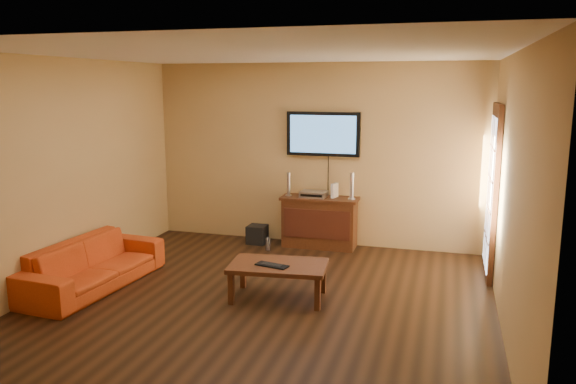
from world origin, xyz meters
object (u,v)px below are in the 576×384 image
at_px(television, 323,134).
at_px(subwoofer, 257,234).
at_px(media_console, 319,222).
at_px(av_receiver, 314,194).
at_px(sofa, 93,257).
at_px(keyboard, 272,265).
at_px(game_console, 335,190).
at_px(bottle, 268,244).
at_px(coffee_table, 278,268).
at_px(speaker_left, 289,185).
at_px(speaker_right, 352,187).

distance_m(television, subwoofer, 1.82).
relative_size(media_console, av_receiver, 3.01).
height_order(media_console, sofa, media_console).
distance_m(subwoofer, keyboard, 2.36).
height_order(game_console, keyboard, game_console).
xyz_separation_m(television, bottle, (-0.68, -0.57, -1.57)).
bearing_deg(coffee_table, speaker_left, 103.12).
bearing_deg(game_console, speaker_left, -158.30).
xyz_separation_m(media_console, game_console, (0.21, 0.04, 0.48)).
height_order(game_console, subwoofer, game_console).
bearing_deg(speaker_right, bottle, -161.97).
bearing_deg(av_receiver, coffee_table, -84.32).
bearing_deg(television, coffee_table, -89.48).
bearing_deg(bottle, sofa, -127.49).
bearing_deg(speaker_left, game_console, 4.13).
distance_m(game_console, bottle, 1.25).
xyz_separation_m(media_console, speaker_right, (0.47, -0.02, 0.55)).
height_order(coffee_table, speaker_right, speaker_right).
bearing_deg(speaker_right, television, 157.48).
xyz_separation_m(coffee_table, sofa, (-2.23, -0.25, 0.02)).
distance_m(coffee_table, sofa, 2.25).
bearing_deg(subwoofer, coffee_table, -63.58).
height_order(coffee_table, bottle, coffee_table).
height_order(subwoofer, keyboard, keyboard).
xyz_separation_m(television, subwoofer, (-0.95, -0.26, -1.53)).
relative_size(television, coffee_table, 0.96).
bearing_deg(speaker_left, speaker_right, -0.49).
xyz_separation_m(coffee_table, speaker_right, (0.45, 2.12, 0.57)).
xyz_separation_m(coffee_table, av_receiver, (-0.11, 2.15, 0.44)).
distance_m(av_receiver, keyboard, 2.28).
relative_size(media_console, keyboard, 2.90).
relative_size(speaker_left, game_console, 1.63).
xyz_separation_m(subwoofer, keyboard, (0.93, -2.15, 0.28)).
bearing_deg(television, speaker_right, -22.52).
bearing_deg(speaker_right, game_console, 167.64).
bearing_deg(subwoofer, bottle, -47.54).
bearing_deg(television, bottle, -139.82).
distance_m(television, game_console, 0.85).
relative_size(av_receiver, game_console, 1.78).
height_order(media_console, av_receiver, av_receiver).
height_order(media_console, speaker_left, speaker_left).
xyz_separation_m(media_console, television, (0.00, 0.18, 1.29)).
bearing_deg(media_console, bottle, -149.84).
relative_size(media_console, television, 1.04).
height_order(sofa, subwoofer, sofa).
xyz_separation_m(coffee_table, bottle, (-0.70, 1.74, -0.26)).
xyz_separation_m(television, speaker_left, (-0.47, -0.19, -0.75)).
xyz_separation_m(speaker_right, av_receiver, (-0.57, 0.03, -0.14)).
distance_m(subwoofer, bottle, 0.42).
bearing_deg(sofa, speaker_right, -44.01).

